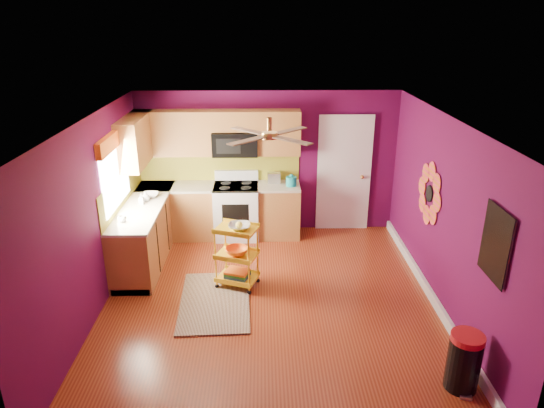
{
  "coord_description": "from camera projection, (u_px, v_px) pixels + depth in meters",
  "views": [
    {
      "loc": [
        -0.09,
        -5.68,
        3.67
      ],
      "look_at": [
        0.03,
        0.4,
        1.29
      ],
      "focal_mm": 32.0,
      "sensor_mm": 36.0,
      "label": 1
    }
  ],
  "objects": [
    {
      "name": "ground",
      "position": [
        270.0,
        302.0,
        6.63
      ],
      "size": [
        5.0,
        5.0,
        0.0
      ],
      "primitive_type": "plane",
      "color": "maroon",
      "rests_on": "ground"
    },
    {
      "name": "room_envelope",
      "position": [
        272.0,
        190.0,
        6.03
      ],
      "size": [
        4.54,
        5.04,
        2.52
      ],
      "color": "#50093A",
      "rests_on": "ground"
    },
    {
      "name": "lower_cabinets",
      "position": [
        188.0,
        221.0,
        8.14
      ],
      "size": [
        2.81,
        2.31,
        0.94
      ],
      "color": "brown",
      "rests_on": "ground"
    },
    {
      "name": "electric_range",
      "position": [
        237.0,
        210.0,
        8.46
      ],
      "size": [
        0.76,
        0.66,
        1.13
      ],
      "color": "white",
      "rests_on": "ground"
    },
    {
      "name": "upper_cabinetry",
      "position": [
        192.0,
        137.0,
        7.97
      ],
      "size": [
        2.8,
        2.3,
        1.26
      ],
      "color": "brown",
      "rests_on": "ground"
    },
    {
      "name": "left_window",
      "position": [
        114.0,
        160.0,
        6.93
      ],
      "size": [
        0.08,
        1.35,
        1.08
      ],
      "color": "white",
      "rests_on": "ground"
    },
    {
      "name": "panel_door",
      "position": [
        344.0,
        175.0,
        8.58
      ],
      "size": [
        0.95,
        0.11,
        2.15
      ],
      "color": "white",
      "rests_on": "ground"
    },
    {
      "name": "right_wall_art",
      "position": [
        455.0,
        213.0,
        5.83
      ],
      "size": [
        0.04,
        2.74,
        1.04
      ],
      "color": "black",
      "rests_on": "ground"
    },
    {
      "name": "ceiling_fan",
      "position": [
        270.0,
        135.0,
        5.98
      ],
      "size": [
        1.01,
        1.01,
        0.26
      ],
      "color": "#BF8C3F",
      "rests_on": "ground"
    },
    {
      "name": "shag_rug",
      "position": [
        215.0,
        301.0,
        6.63
      ],
      "size": [
        1.0,
        1.56,
        0.02
      ],
      "primitive_type": "cube",
      "rotation": [
        0.0,
        0.0,
        0.05
      ],
      "color": "black",
      "rests_on": "ground"
    },
    {
      "name": "rolling_cart",
      "position": [
        237.0,
        253.0,
        6.86
      ],
      "size": [
        0.67,
        0.57,
        1.01
      ],
      "color": "yellow",
      "rests_on": "ground"
    },
    {
      "name": "trash_can",
      "position": [
        464.0,
        362.0,
        5.01
      ],
      "size": [
        0.42,
        0.42,
        0.65
      ],
      "color": "black",
      "rests_on": "ground"
    },
    {
      "name": "teal_kettle",
      "position": [
        291.0,
        181.0,
        8.26
      ],
      "size": [
        0.18,
        0.18,
        0.21
      ],
      "color": "teal",
      "rests_on": "lower_cabinets"
    },
    {
      "name": "toaster",
      "position": [
        274.0,
        178.0,
        8.41
      ],
      "size": [
        0.22,
        0.15,
        0.18
      ],
      "primitive_type": "cube",
      "color": "beige",
      "rests_on": "lower_cabinets"
    },
    {
      "name": "soap_bottle_a",
      "position": [
        141.0,
        199.0,
        7.45
      ],
      "size": [
        0.08,
        0.08,
        0.17
      ],
      "primitive_type": "imported",
      "color": "#EA3F72",
      "rests_on": "lower_cabinets"
    },
    {
      "name": "soap_bottle_b",
      "position": [
        145.0,
        196.0,
        7.58
      ],
      "size": [
        0.13,
        0.13,
        0.16
      ],
      "primitive_type": "imported",
      "color": "white",
      "rests_on": "lower_cabinets"
    },
    {
      "name": "counter_dish",
      "position": [
        150.0,
        195.0,
        7.77
      ],
      "size": [
        0.26,
        0.26,
        0.06
      ],
      "primitive_type": "imported",
      "color": "white",
      "rests_on": "lower_cabinets"
    },
    {
      "name": "counter_cup",
      "position": [
        122.0,
        219.0,
        6.82
      ],
      "size": [
        0.12,
        0.12,
        0.09
      ],
      "primitive_type": "imported",
      "color": "white",
      "rests_on": "lower_cabinets"
    }
  ]
}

